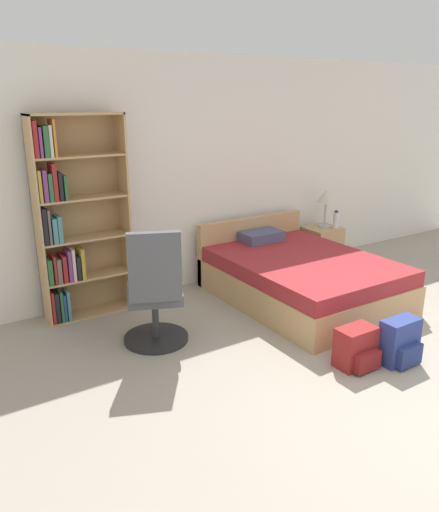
{
  "coord_description": "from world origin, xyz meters",
  "views": [
    {
      "loc": [
        -3.13,
        -1.74,
        2.15
      ],
      "look_at": [
        -0.75,
        1.98,
        0.73
      ],
      "focal_mm": 35.0,
      "sensor_mm": 36.0,
      "label": 1
    }
  ],
  "objects_px": {
    "water_bottle": "(336,220)",
    "backpack_blue": "(400,342)",
    "table_lamp": "(326,197)",
    "backpack_red": "(357,348)",
    "bed": "(299,277)",
    "nightstand": "(321,246)",
    "office_chair": "(155,296)",
    "bookshelf": "(71,222)"
  },
  "relations": [
    {
      "from": "bookshelf",
      "to": "table_lamp",
      "type": "bearing_deg",
      "value": -1.53
    },
    {
      "from": "nightstand",
      "to": "water_bottle",
      "type": "distance_m",
      "value": 0.4
    },
    {
      "from": "table_lamp",
      "to": "backpack_red",
      "type": "distance_m",
      "value": 2.81
    },
    {
      "from": "office_chair",
      "to": "table_lamp",
      "type": "bearing_deg",
      "value": 17.63
    },
    {
      "from": "bed",
      "to": "office_chair",
      "type": "distance_m",
      "value": 1.83
    },
    {
      "from": "bookshelf",
      "to": "nightstand",
      "type": "xyz_separation_m",
      "value": [
        3.25,
        -0.11,
        -0.73
      ]
    },
    {
      "from": "bed",
      "to": "nightstand",
      "type": "xyz_separation_m",
      "value": [
        1.05,
        0.74,
        -0.0
      ]
    },
    {
      "from": "bookshelf",
      "to": "backpack_blue",
      "type": "height_order",
      "value": "bookshelf"
    },
    {
      "from": "backpack_red",
      "to": "bookshelf",
      "type": "bearing_deg",
      "value": 126.17
    },
    {
      "from": "backpack_red",
      "to": "water_bottle",
      "type": "bearing_deg",
      "value": 49.25
    },
    {
      "from": "bookshelf",
      "to": "water_bottle",
      "type": "distance_m",
      "value": 3.4
    },
    {
      "from": "bed",
      "to": "office_chair",
      "type": "xyz_separation_m",
      "value": [
        -1.81,
        -0.16,
        0.22
      ]
    },
    {
      "from": "bed",
      "to": "water_bottle",
      "type": "bearing_deg",
      "value": 28.71
    },
    {
      "from": "backpack_red",
      "to": "table_lamp",
      "type": "bearing_deg",
      "value": 52.21
    },
    {
      "from": "water_bottle",
      "to": "office_chair",
      "type": "bearing_deg",
      "value": -164.97
    },
    {
      "from": "office_chair",
      "to": "water_bottle",
      "type": "relative_size",
      "value": 4.8
    },
    {
      "from": "water_bottle",
      "to": "backpack_blue",
      "type": "distance_m",
      "value": 2.62
    },
    {
      "from": "office_chair",
      "to": "table_lamp",
      "type": "xyz_separation_m",
      "value": [
        2.91,
        0.92,
        0.43
      ]
    },
    {
      "from": "water_bottle",
      "to": "nightstand",
      "type": "bearing_deg",
      "value": 142.94
    },
    {
      "from": "bookshelf",
      "to": "backpack_red",
      "type": "relative_size",
      "value": 5.88
    },
    {
      "from": "bookshelf",
      "to": "backpack_red",
      "type": "xyz_separation_m",
      "value": [
        1.63,
        -2.23,
        -0.82
      ]
    },
    {
      "from": "bookshelf",
      "to": "nightstand",
      "type": "relative_size",
      "value": 3.97
    },
    {
      "from": "water_bottle",
      "to": "backpack_red",
      "type": "distance_m",
      "value": 2.71
    },
    {
      "from": "bed",
      "to": "backpack_red",
      "type": "height_order",
      "value": "bed"
    },
    {
      "from": "backpack_blue",
      "to": "backpack_red",
      "type": "bearing_deg",
      "value": 155.95
    },
    {
      "from": "bed",
      "to": "nightstand",
      "type": "bearing_deg",
      "value": 35.43
    },
    {
      "from": "table_lamp",
      "to": "backpack_red",
      "type": "height_order",
      "value": "table_lamp"
    },
    {
      "from": "bed",
      "to": "table_lamp",
      "type": "relative_size",
      "value": 3.98
    },
    {
      "from": "backpack_blue",
      "to": "water_bottle",
      "type": "bearing_deg",
      "value": 57.37
    },
    {
      "from": "nightstand",
      "to": "backpack_blue",
      "type": "xyz_separation_m",
      "value": [
        -1.27,
        -2.28,
        -0.07
      ]
    },
    {
      "from": "table_lamp",
      "to": "bookshelf",
      "type": "bearing_deg",
      "value": 178.47
    },
    {
      "from": "bed",
      "to": "table_lamp",
      "type": "distance_m",
      "value": 1.48
    },
    {
      "from": "bookshelf",
      "to": "water_bottle",
      "type": "xyz_separation_m",
      "value": [
        3.38,
        -0.21,
        -0.37
      ]
    },
    {
      "from": "bookshelf",
      "to": "backpack_blue",
      "type": "xyz_separation_m",
      "value": [
        1.98,
        -2.39,
        -0.8
      ]
    },
    {
      "from": "bed",
      "to": "nightstand",
      "type": "relative_size",
      "value": 3.97
    },
    {
      "from": "water_bottle",
      "to": "backpack_red",
      "type": "bearing_deg",
      "value": -130.75
    },
    {
      "from": "bed",
      "to": "nightstand",
      "type": "height_order",
      "value": "bed"
    },
    {
      "from": "nightstand",
      "to": "table_lamp",
      "type": "height_order",
      "value": "table_lamp"
    },
    {
      "from": "office_chair",
      "to": "nightstand",
      "type": "bearing_deg",
      "value": 17.52
    },
    {
      "from": "table_lamp",
      "to": "backpack_red",
      "type": "relative_size",
      "value": 1.48
    },
    {
      "from": "office_chair",
      "to": "nightstand",
      "type": "height_order",
      "value": "office_chair"
    },
    {
      "from": "office_chair",
      "to": "backpack_blue",
      "type": "xyz_separation_m",
      "value": [
        1.59,
        -1.38,
        -0.29
      ]
    }
  ]
}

